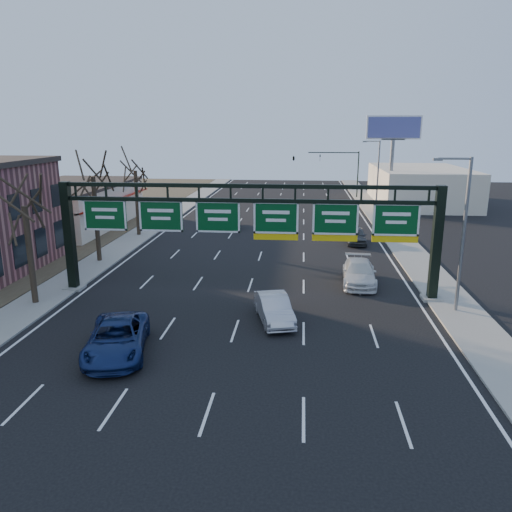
# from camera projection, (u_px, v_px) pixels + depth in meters

# --- Properties ---
(ground) EXTENTS (160.00, 160.00, 0.00)m
(ground) POSITION_uv_depth(u_px,v_px,m) (230.00, 346.00, 24.79)
(ground) COLOR black
(ground) RESTS_ON ground
(sidewalk_left) EXTENTS (3.00, 120.00, 0.12)m
(sidewalk_left) POSITION_uv_depth(u_px,v_px,m) (121.00, 247.00, 45.19)
(sidewalk_left) COLOR gray
(sidewalk_left) RESTS_ON ground
(sidewalk_right) EXTENTS (3.00, 120.00, 0.12)m
(sidewalk_right) POSITION_uv_depth(u_px,v_px,m) (410.00, 253.00, 42.90)
(sidewalk_right) COLOR gray
(sidewalk_right) RESTS_ON ground
(lane_markings) EXTENTS (21.60, 120.00, 0.01)m
(lane_markings) POSITION_uv_depth(u_px,v_px,m) (262.00, 250.00, 44.06)
(lane_markings) COLOR white
(lane_markings) RESTS_ON ground
(sign_gantry) EXTENTS (24.60, 1.20, 7.20)m
(sign_gantry) POSITION_uv_depth(u_px,v_px,m) (249.00, 225.00, 31.32)
(sign_gantry) COLOR black
(sign_gantry) RESTS_ON ground
(cream_strip) EXTENTS (10.90, 18.40, 4.70)m
(cream_strip) POSITION_uv_depth(u_px,v_px,m) (72.00, 205.00, 54.06)
(cream_strip) COLOR beige
(cream_strip) RESTS_ON ground
(building_right_distant) EXTENTS (12.00, 20.00, 5.00)m
(building_right_distant) POSITION_uv_depth(u_px,v_px,m) (420.00, 186.00, 70.56)
(building_right_distant) COLOR beige
(building_right_distant) RESTS_ON ground
(tree_gantry) EXTENTS (3.60, 3.60, 8.48)m
(tree_gantry) POSITION_uv_depth(u_px,v_px,m) (22.00, 188.00, 28.96)
(tree_gantry) COLOR #2B2418
(tree_gantry) RESTS_ON sidewalk_left
(tree_mid) EXTENTS (3.60, 3.60, 9.24)m
(tree_mid) POSITION_uv_depth(u_px,v_px,m) (92.00, 163.00, 38.42)
(tree_mid) COLOR #2B2418
(tree_mid) RESTS_ON sidewalk_left
(tree_far) EXTENTS (3.60, 3.60, 8.86)m
(tree_far) POSITION_uv_depth(u_px,v_px,m) (135.00, 160.00, 48.15)
(tree_far) COLOR #2B2418
(tree_far) RESTS_ON sidewalk_left
(streetlight_near) EXTENTS (2.15, 0.22, 9.00)m
(streetlight_near) POSITION_uv_depth(u_px,v_px,m) (462.00, 227.00, 28.18)
(streetlight_near) COLOR slate
(streetlight_near) RESTS_ON sidewalk_right
(streetlight_far) EXTENTS (2.15, 0.22, 9.00)m
(streetlight_far) POSITION_uv_depth(u_px,v_px,m) (377.00, 173.00, 60.95)
(streetlight_far) COLOR slate
(streetlight_far) RESTS_ON sidewalk_right
(billboard_right) EXTENTS (7.00, 0.50, 12.00)m
(billboard_right) POSITION_uv_depth(u_px,v_px,m) (393.00, 139.00, 64.52)
(billboard_right) COLOR slate
(billboard_right) RESTS_ON ground
(traffic_signal_mast) EXTENTS (10.16, 0.54, 7.00)m
(traffic_signal_mast) POSITION_uv_depth(u_px,v_px,m) (318.00, 161.00, 75.90)
(traffic_signal_mast) COLOR black
(traffic_signal_mast) RESTS_ON ground
(car_blue_suv) EXTENTS (3.86, 6.25, 1.61)m
(car_blue_suv) POSITION_uv_depth(u_px,v_px,m) (117.00, 338.00, 23.80)
(car_blue_suv) COLOR navy
(car_blue_suv) RESTS_ON ground
(car_silver_sedan) EXTENTS (2.71, 4.82, 1.51)m
(car_silver_sedan) POSITION_uv_depth(u_px,v_px,m) (274.00, 308.00, 27.85)
(car_silver_sedan) COLOR #B1B1B6
(car_silver_sedan) RESTS_ON ground
(car_white_wagon) EXTENTS (2.55, 5.58, 1.58)m
(car_white_wagon) POSITION_uv_depth(u_px,v_px,m) (359.00, 273.00, 34.54)
(car_white_wagon) COLOR silver
(car_white_wagon) RESTS_ON ground
(car_grey_far) EXTENTS (1.90, 4.44, 1.49)m
(car_grey_far) POSITION_uv_depth(u_px,v_px,m) (356.00, 236.00, 46.53)
(car_grey_far) COLOR #3D4042
(car_grey_far) RESTS_ON ground
(car_silver_distant) EXTENTS (2.15, 4.46, 1.41)m
(car_silver_distant) POSITION_uv_depth(u_px,v_px,m) (232.00, 221.00, 53.85)
(car_silver_distant) COLOR #B0B1B5
(car_silver_distant) RESTS_ON ground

